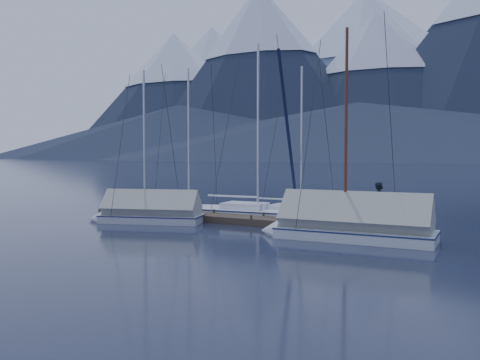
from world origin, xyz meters
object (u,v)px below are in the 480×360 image
Objects in this scene: sailboat_open_mid at (267,216)px; sailboat_covered_far at (143,214)px; person at (380,203)px; sailboat_open_left at (197,211)px; sailboat_covered_near at (341,227)px; sailboat_open_right at (309,216)px.

sailboat_covered_far is at bearing -140.40° from sailboat_open_mid.
sailboat_covered_far is at bearing 103.12° from person.
sailboat_open_mid is at bearing -2.89° from sailboat_open_left.
sailboat_open_left is at bearing 155.96° from sailboat_covered_near.
sailboat_open_left is at bearing 80.87° from person.
sailboat_open_right is at bearing 36.30° from sailboat_covered_far.
sailboat_open_left is 11.27m from person.
sailboat_open_left reaches higher than sailboat_open_right.
sailboat_open_mid reaches higher than sailboat_open_right.
sailboat_open_right is 8.85m from sailboat_covered_far.
sailboat_covered_near is at bearing -0.31° from sailboat_covered_far.
sailboat_open_left is 11.08m from sailboat_covered_near.
sailboat_covered_near is 2.96m from person.
sailboat_covered_near is at bearing -24.04° from sailboat_open_left.
sailboat_open_left is at bearing -173.34° from sailboat_open_right.
person is (11.06, -1.83, 1.13)m from sailboat_open_left.
sailboat_open_left is 0.90× the size of sailboat_open_mid.
sailboat_covered_far is 11.82m from person.
sailboat_open_right is 0.94× the size of sailboat_covered_near.
sailboat_open_mid reaches higher than person.
sailboat_open_mid is 1.15× the size of sailboat_open_right.
person is at bearing 70.43° from sailboat_covered_near.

